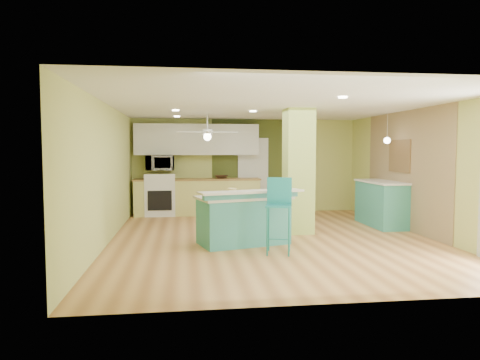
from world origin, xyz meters
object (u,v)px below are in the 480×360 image
Objects in this scene: canister at (232,193)px; peninsula at (244,219)px; bar_stool at (279,203)px; side_counter at (381,203)px; fruit_bowl at (221,177)px.

peninsula is at bearing 23.51° from canister.
side_counter is (2.81, 2.17, -0.32)m from bar_stool.
peninsula is at bearing 139.26° from bar_stool.
bar_stool is 3.58× the size of fruit_bowl.
canister is at bearing -156.21° from side_counter.
peninsula is 12.36× the size of canister.
bar_stool is 3.56m from side_counter.
fruit_bowl is (-0.57, 4.28, 0.16)m from bar_stool.
fruit_bowl is at bearing 113.03° from bar_stool.
peninsula is 3.61m from fruit_bowl.
side_counter is 9.87× the size of canister.
peninsula is at bearing -88.53° from fruit_bowl.
bar_stool reaches higher than canister.
side_counter is at bearing -32.07° from fruit_bowl.
peninsula is 5.64× the size of fruit_bowl.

